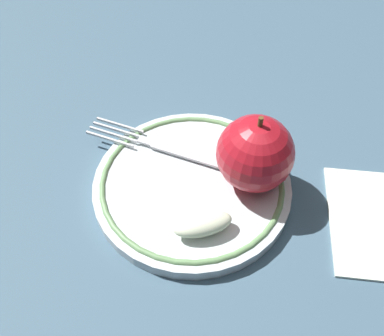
# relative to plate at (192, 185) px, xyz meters

# --- Properties ---
(ground_plane) EXTENTS (2.00, 2.00, 0.00)m
(ground_plane) POSITION_rel_plate_xyz_m (-0.01, -0.00, -0.01)
(ground_plane) COLOR #3E5A6D
(plate) EXTENTS (0.21, 0.21, 0.02)m
(plate) POSITION_rel_plate_xyz_m (0.00, 0.00, 0.00)
(plate) COLOR silver
(plate) RESTS_ON ground_plane
(apple_red_whole) EXTENTS (0.08, 0.08, 0.09)m
(apple_red_whole) POSITION_rel_plate_xyz_m (-0.06, -0.00, 0.05)
(apple_red_whole) COLOR #AD1622
(apple_red_whole) RESTS_ON plate
(apple_slice_front) EXTENTS (0.06, 0.04, 0.02)m
(apple_slice_front) POSITION_rel_plate_xyz_m (-0.01, 0.06, 0.02)
(apple_slice_front) COLOR #E5EEC9
(apple_slice_front) RESTS_ON plate
(fork) EXTENTS (0.16, 0.09, 0.00)m
(fork) POSITION_rel_plate_xyz_m (0.03, -0.05, 0.01)
(fork) COLOR silver
(fork) RESTS_ON plate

